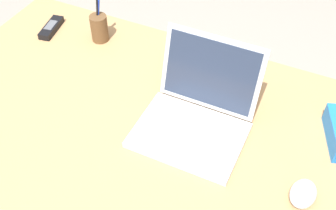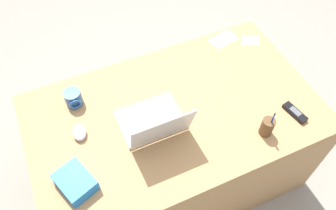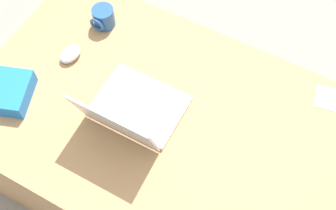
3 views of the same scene
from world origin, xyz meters
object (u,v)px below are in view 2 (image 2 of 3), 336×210
object	(u,v)px
computer_mouse	(79,133)
snack_bag	(75,182)
coffee_mug_white	(73,98)
laptop	(154,123)
cordless_phone	(295,113)
pen_holder	(267,127)

from	to	relation	value
computer_mouse	snack_bag	size ratio (longest dim) A/B	0.55
coffee_mug_white	snack_bag	size ratio (longest dim) A/B	0.58
computer_mouse	laptop	bearing A→B (deg)	168.45
computer_mouse	snack_bag	distance (m)	0.27
cordless_phone	laptop	bearing A→B (deg)	-17.03
cordless_phone	snack_bag	world-z (taller)	snack_bag
coffee_mug_white	cordless_phone	world-z (taller)	coffee_mug_white
computer_mouse	pen_holder	world-z (taller)	pen_holder
coffee_mug_white	pen_holder	bearing A→B (deg)	145.30
laptop	cordless_phone	size ratio (longest dim) A/B	2.22
pen_holder	snack_bag	distance (m)	0.94
pen_holder	computer_mouse	bearing A→B (deg)	-23.30
laptop	cordless_phone	distance (m)	0.73
laptop	snack_bag	size ratio (longest dim) A/B	1.83
coffee_mug_white	computer_mouse	bearing A→B (deg)	82.08
laptop	pen_holder	xyz separation A→B (m)	(-0.49, 0.25, 0.00)
cordless_phone	snack_bag	xyz separation A→B (m)	(1.14, -0.08, 0.02)
cordless_phone	snack_bag	distance (m)	1.14
laptop	computer_mouse	bearing A→B (deg)	-18.63
coffee_mug_white	snack_bag	xyz separation A→B (m)	(0.11, 0.46, -0.01)
laptop	pen_holder	world-z (taller)	laptop
snack_bag	coffee_mug_white	bearing A→B (deg)	-104.01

